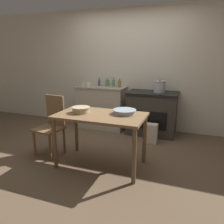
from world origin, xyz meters
name	(u,v)px	position (x,y,z in m)	size (l,w,h in m)	color
ground_plane	(102,154)	(0.00, 0.00, 0.00)	(14.00, 14.00, 0.00)	brown
wall_back	(130,70)	(0.00, 1.58, 1.27)	(8.00, 0.07, 2.55)	beige
counter_cabinet	(102,107)	(-0.55, 1.30, 0.46)	(1.06, 0.54, 0.92)	#B2A893
stove	(152,113)	(0.58, 1.26, 0.44)	(0.99, 0.62, 0.87)	#38332D
work_table	(101,122)	(0.13, -0.34, 0.67)	(1.25, 0.71, 0.78)	brown
chair	(52,124)	(-0.78, -0.23, 0.50)	(0.45, 0.45, 0.96)	brown
flour_sack	(151,133)	(0.67, 0.76, 0.18)	(0.23, 0.16, 0.36)	beige
stock_pot	(160,87)	(0.71, 1.24, 0.99)	(0.23, 0.23, 0.25)	#A8A8AD
mixing_bowl_large	(81,109)	(-0.17, -0.35, 0.83)	(0.26, 0.26, 0.08)	tan
mixing_bowl_small	(124,111)	(0.43, -0.19, 0.81)	(0.33, 0.33, 0.06)	#93A8B2
bottle_far_left	(114,83)	(-0.30, 1.40, 1.00)	(0.06, 0.06, 0.20)	#517F5B
bottle_left	(119,84)	(-0.15, 1.34, 0.99)	(0.07, 0.07, 0.18)	olive
bottle_mid_left	(99,83)	(-0.63, 1.38, 0.99)	(0.06, 0.06, 0.18)	#3D5675
bottle_center_left	(107,83)	(-0.48, 1.47, 0.98)	(0.08, 0.08, 0.16)	#517F5B
cup_center	(88,85)	(-0.79, 1.15, 0.96)	(0.09, 0.09, 0.08)	silver
cup_center_right	(83,84)	(-0.92, 1.15, 0.97)	(0.09, 0.09, 0.10)	beige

